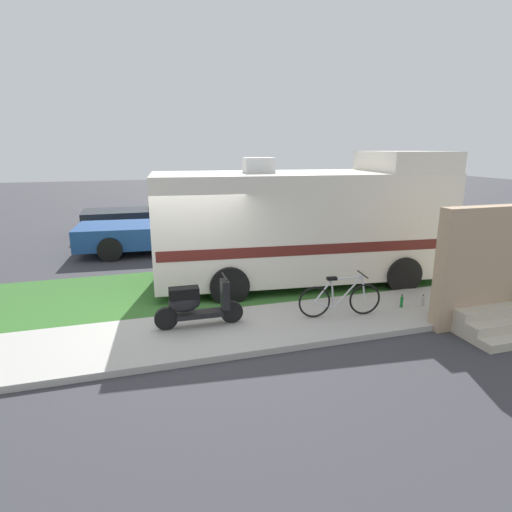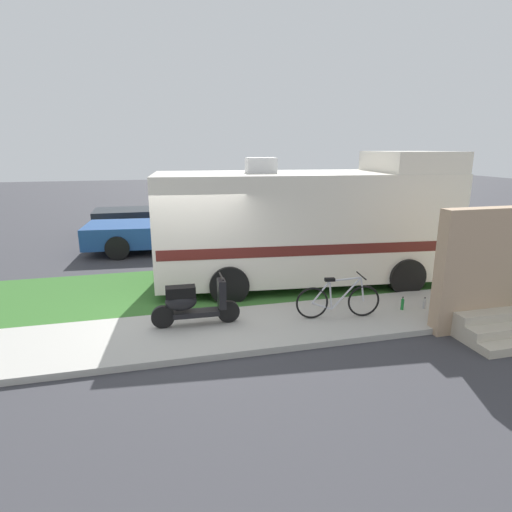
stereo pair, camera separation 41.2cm
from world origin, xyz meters
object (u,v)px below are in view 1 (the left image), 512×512
motorhome_rv (305,223)px  scooter (196,304)px  pickup_truck_near (179,223)px  bottle_green (423,301)px  bicycle (340,299)px  pickup_truck_far (161,210)px  bottle_spare (402,302)px

motorhome_rv → scooter: size_ratio=4.41×
motorhome_rv → scooter: bearing=-145.0°
pickup_truck_near → bottle_green: bearing=-58.1°
pickup_truck_near → bicycle: bearing=-71.3°
pickup_truck_near → bottle_green: pickup_truck_near is taller
motorhome_rv → pickup_truck_near: (-2.70, 4.54, -0.65)m
bicycle → pickup_truck_near: size_ratio=0.31×
scooter → motorhome_rv: bearing=35.0°
bottle_green → bicycle: bearing=179.8°
pickup_truck_far → motorhome_rv: bearing=-69.3°
bicycle → pickup_truck_near: 7.50m
motorhome_rv → bottle_green: (1.72, -2.56, -1.38)m
bicycle → bottle_spare: size_ratio=5.97×
pickup_truck_far → bottle_green: (4.77, -10.62, -0.70)m
pickup_truck_far → bottle_spare: 11.42m
scooter → bottle_spare: bearing=-3.7°
bottle_spare → pickup_truck_far: bearing=112.0°
pickup_truck_near → pickup_truck_far: pickup_truck_near is taller
scooter → bottle_green: 4.92m
bicycle → pickup_truck_far: size_ratio=0.34×
motorhome_rv → bicycle: size_ratio=4.38×
bottle_green → bottle_spare: (-0.50, 0.05, 0.02)m
motorhome_rv → bottle_green: 3.38m
motorhome_rv → pickup_truck_far: (-3.05, 8.06, -0.68)m
scooter → pickup_truck_far: (0.13, 10.28, 0.34)m
motorhome_rv → pickup_truck_near: motorhome_rv is taller
bicycle → bottle_green: 2.03m
bicycle → pickup_truck_near: (-2.41, 7.09, 0.45)m
bottle_green → bottle_spare: bearing=174.4°
motorhome_rv → bottle_spare: (1.22, -2.51, -1.36)m
scooter → pickup_truck_near: pickup_truck_near is taller
motorhome_rv → bottle_spare: motorhome_rv is taller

